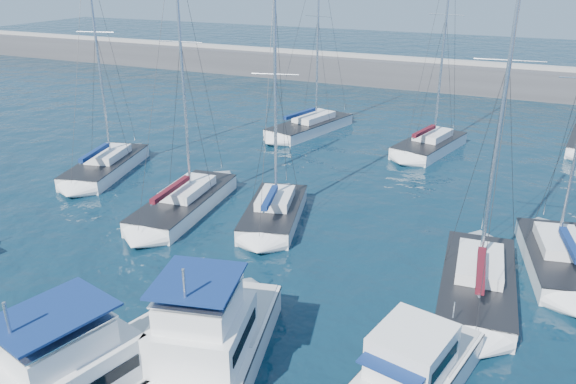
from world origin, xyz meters
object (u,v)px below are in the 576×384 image
at_px(sailboat_mid_c, 274,212).
at_px(sailboat_mid_e, 559,259).
at_px(sailboat_mid_d, 478,282).
at_px(motor_yacht_stbd_outer, 415,369).
at_px(sailboat_mid_a, 106,165).
at_px(motor_yacht_stbd_inner, 209,343).
at_px(motor_yacht_port_inner, 91,381).
at_px(sailboat_back_b, 430,144).
at_px(sailboat_mid_b, 185,202).
at_px(sailboat_back_a, 310,126).

xyz_separation_m(sailboat_mid_c, sailboat_mid_e, (15.24, 0.75, 0.01)).
distance_m(sailboat_mid_d, sailboat_mid_e, 5.18).
distance_m(motor_yacht_stbd_outer, sailboat_mid_d, 7.74).
distance_m(motor_yacht_stbd_outer, sailboat_mid_a, 28.45).
height_order(motor_yacht_stbd_inner, sailboat_mid_e, sailboat_mid_e).
relative_size(motor_yacht_port_inner, motor_yacht_stbd_inner, 1.14).
bearing_deg(motor_yacht_stbd_inner, sailboat_mid_e, 35.73).
xyz_separation_m(motor_yacht_stbd_inner, sailboat_mid_c, (-3.47, 12.72, -0.61)).
bearing_deg(motor_yacht_stbd_outer, sailboat_back_b, 112.51).
distance_m(motor_yacht_stbd_outer, sailboat_mid_c, 15.16).
bearing_deg(sailboat_mid_b, motor_yacht_stbd_inner, -57.93).
relative_size(sailboat_mid_a, sailboat_back_b, 0.93).
distance_m(motor_yacht_port_inner, sailboat_mid_c, 16.10).
bearing_deg(sailboat_back_a, motor_yacht_port_inner, -64.89).
xyz_separation_m(sailboat_mid_d, sailboat_mid_e, (3.39, 3.92, -0.01)).
bearing_deg(sailboat_mid_e, sailboat_back_a, 127.82).
bearing_deg(sailboat_back_a, sailboat_mid_d, -36.55).
relative_size(motor_yacht_port_inner, sailboat_mid_e, 0.65).
xyz_separation_m(sailboat_mid_a, sailboat_mid_d, (26.42, -5.57, 0.01)).
bearing_deg(sailboat_mid_e, sailboat_mid_a, 165.35).
bearing_deg(sailboat_mid_b, motor_yacht_stbd_outer, -36.84).
height_order(sailboat_mid_c, sailboat_back_b, sailboat_back_b).
relative_size(sailboat_mid_a, sailboat_mid_c, 1.16).
bearing_deg(motor_yacht_port_inner, sailboat_mid_b, 127.77).
bearing_deg(sailboat_back_a, sailboat_back_b, 8.41).
distance_m(motor_yacht_stbd_inner, sailboat_back_b, 29.85).
relative_size(motor_yacht_port_inner, sailboat_back_b, 0.57).
xyz_separation_m(sailboat_mid_c, sailboat_back_a, (-5.18, 18.31, 0.00)).
bearing_deg(motor_yacht_port_inner, sailboat_mid_a, 144.43).
relative_size(sailboat_mid_d, sailboat_back_a, 1.05).
height_order(motor_yacht_port_inner, sailboat_mid_a, sailboat_mid_a).
distance_m(sailboat_mid_e, sailboat_back_a, 26.93).
height_order(sailboat_mid_b, sailboat_mid_c, sailboat_mid_b).
bearing_deg(sailboat_mid_c, motor_yacht_port_inner, -101.40).
relative_size(motor_yacht_port_inner, sailboat_mid_b, 0.60).
height_order(motor_yacht_port_inner, sailboat_mid_e, sailboat_mid_e).
bearing_deg(sailboat_mid_c, motor_yacht_stbd_inner, -89.44).
xyz_separation_m(motor_yacht_stbd_outer, sailboat_mid_b, (-16.24, 9.89, -0.41)).
relative_size(sailboat_mid_a, sailboat_mid_e, 1.05).
height_order(sailboat_mid_b, sailboat_back_b, sailboat_back_b).
distance_m(motor_yacht_stbd_outer, sailboat_back_a, 33.13).
xyz_separation_m(motor_yacht_port_inner, sailboat_mid_a, (-15.50, 18.46, -0.60)).
xyz_separation_m(motor_yacht_stbd_inner, sailboat_back_a, (-8.65, 31.03, -0.61)).
bearing_deg(sailboat_back_a, sailboat_mid_c, -59.17).
bearing_deg(motor_yacht_stbd_inner, sailboat_back_a, 92.46).
xyz_separation_m(motor_yacht_port_inner, motor_yacht_stbd_outer, (9.70, 5.26, -0.19)).
bearing_deg(sailboat_mid_c, sailboat_mid_a, 155.95).
bearing_deg(motor_yacht_port_inner, sailboat_back_a, 114.50).
relative_size(sailboat_back_a, sailboat_back_b, 0.94).
height_order(sailboat_mid_b, sailboat_back_a, sailboat_mid_b).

